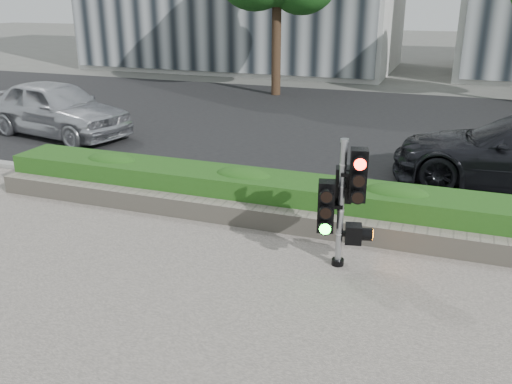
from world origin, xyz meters
TOP-DOWN VIEW (x-y plane):
  - ground at (0.00, 0.00)m, footprint 120.00×120.00m
  - road at (0.00, 10.00)m, footprint 60.00×13.00m
  - curb at (0.00, 3.15)m, footprint 60.00×0.25m
  - stone_wall at (0.00, 1.90)m, footprint 12.00×0.32m
  - hedge at (0.00, 2.55)m, footprint 12.00×1.00m
  - traffic_signal at (0.90, 1.01)m, footprint 0.69×0.56m
  - car_silver at (-8.13, 6.01)m, footprint 4.80×2.67m

SIDE VIEW (x-z plane):
  - ground at x=0.00m, z-range 0.00..0.00m
  - road at x=0.00m, z-range 0.00..0.02m
  - curb at x=0.00m, z-range 0.00..0.12m
  - stone_wall at x=0.00m, z-range 0.03..0.37m
  - hedge at x=0.00m, z-range 0.03..0.71m
  - car_silver at x=-8.13m, z-range 0.02..1.56m
  - traffic_signal at x=0.90m, z-range 0.13..2.03m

